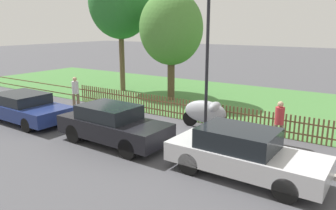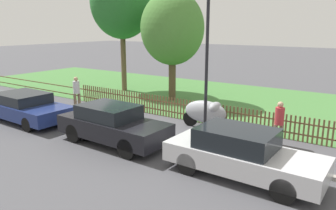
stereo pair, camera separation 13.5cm
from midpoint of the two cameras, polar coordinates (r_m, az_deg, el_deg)
ground_plane at (r=12.65m, az=-5.17°, el=-5.33°), size 120.00×120.00×0.00m
kerb_stone at (r=12.70m, az=-4.89°, el=-4.96°), size 38.04×0.20×0.12m
grass_strip at (r=19.08m, az=9.65°, el=1.04°), size 38.04×9.99×0.01m
park_fence at (r=14.69m, az=1.63°, el=-0.67°), size 38.04×0.05×0.95m
parked_car_black_saloon at (r=15.61m, az=-23.95°, el=-0.35°), size 4.53×1.93×1.25m
parked_car_navy_estate at (r=11.70m, az=-9.93°, el=-3.34°), size 4.21×1.73×1.40m
parked_car_red_compact at (r=9.31m, az=12.47°, el=-8.13°), size 4.32×1.72×1.37m
covered_motorcycle at (r=13.33m, az=6.38°, el=-1.19°), size 2.01×0.76×1.17m
tree_nearest_kerb at (r=21.23m, az=-8.53°, el=17.22°), size 3.86×3.86×7.73m
tree_behind_motorcycle at (r=18.16m, az=0.34°, el=13.16°), size 3.46×3.46×5.96m
pedestrian_near_fence at (r=12.02m, az=18.50°, el=-2.58°), size 0.45×0.45×1.57m
pedestrian_by_lamp at (r=17.08m, az=-16.03°, el=2.36°), size 0.40×0.40×1.62m
street_lamp at (r=11.10m, az=6.27°, el=9.65°), size 0.20×0.79×5.25m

